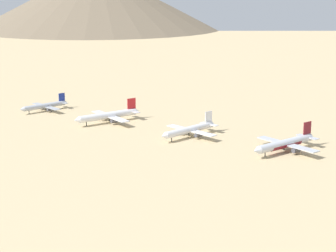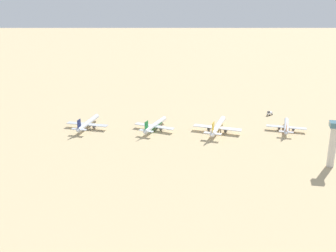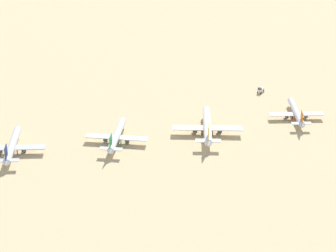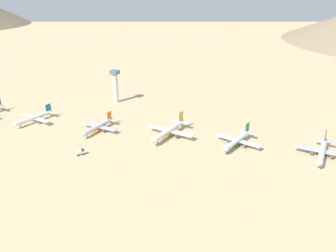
% 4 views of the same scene
% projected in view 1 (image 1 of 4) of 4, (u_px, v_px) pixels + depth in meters
% --- Properties ---
extents(parked_jet_0, '(36.12, 29.34, 10.41)m').
position_uv_depth(parked_jet_0, '(45.00, 106.00, 395.58)').
color(parked_jet_0, '#B2B7C1').
rests_on(parked_jet_0, ground).
extents(parked_jet_1, '(45.53, 37.25, 13.18)m').
position_uv_depth(parked_jet_1, '(109.00, 115.00, 363.71)').
color(parked_jet_1, white).
rests_on(parked_jet_1, ground).
extents(parked_jet_2, '(42.23, 34.25, 12.19)m').
position_uv_depth(parked_jet_2, '(190.00, 130.00, 330.96)').
color(parked_jet_2, white).
rests_on(parked_jet_2, ground).
extents(parked_jet_3, '(45.54, 37.15, 13.14)m').
position_uv_depth(parked_jet_3, '(286.00, 143.00, 302.38)').
color(parked_jet_3, silver).
rests_on(parked_jet_3, ground).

